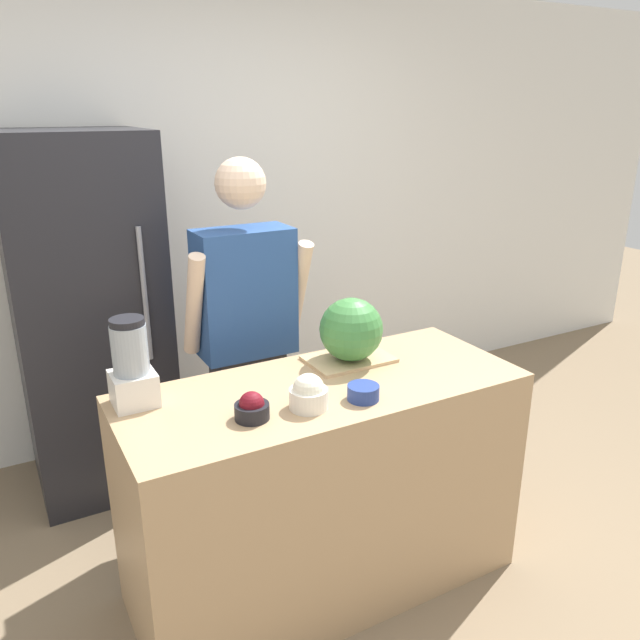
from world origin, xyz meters
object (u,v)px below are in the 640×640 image
(bowl_cream, at_px, (309,394))
(bowl_small_blue, at_px, (363,392))
(refrigerator, at_px, (90,318))
(bowl_cherries, at_px, (252,408))
(person, at_px, (247,341))
(watermelon, at_px, (351,329))
(blender, at_px, (132,366))

(bowl_cream, xyz_separation_m, bowl_small_blue, (0.20, -0.04, -0.03))
(refrigerator, height_order, bowl_cherries, refrigerator)
(refrigerator, xyz_separation_m, bowl_cherries, (0.29, -1.38, 0.04))
(person, height_order, watermelon, person)
(bowl_cream, distance_m, blender, 0.62)
(bowl_small_blue, height_order, blender, blender)
(bowl_cream, xyz_separation_m, blender, (-0.52, 0.32, 0.09))
(refrigerator, relative_size, bowl_cherries, 15.23)
(bowl_cherries, bearing_deg, blender, 136.61)
(refrigerator, bearing_deg, watermelon, -53.28)
(bowl_small_blue, distance_m, blender, 0.82)
(bowl_cream, bearing_deg, blender, 148.15)
(refrigerator, bearing_deg, bowl_cream, -70.55)
(person, relative_size, bowl_cherries, 14.38)
(bowl_small_blue, bearing_deg, person, 97.34)
(refrigerator, distance_m, bowl_small_blue, 1.60)
(bowl_cream, bearing_deg, bowl_small_blue, -9.95)
(refrigerator, relative_size, watermelon, 6.99)
(watermelon, distance_m, bowl_cherries, 0.61)
(refrigerator, xyz_separation_m, blender, (-0.03, -1.08, 0.15))
(watermelon, xyz_separation_m, blender, (-0.87, 0.05, 0.00))
(refrigerator, bearing_deg, bowl_small_blue, -64.11)
(bowl_small_blue, bearing_deg, bowl_cherries, 171.80)
(bowl_cherries, distance_m, bowl_cream, 0.21)
(watermelon, bearing_deg, refrigerator, 126.72)
(bowl_cherries, xyz_separation_m, blender, (-0.32, 0.30, 0.10))
(watermelon, xyz_separation_m, bowl_cream, (-0.34, -0.28, -0.09))
(bowl_cherries, bearing_deg, watermelon, 25.07)
(bowl_cherries, height_order, blender, blender)
(refrigerator, xyz_separation_m, watermelon, (0.84, -1.13, 0.15))
(person, relative_size, blender, 5.33)
(bowl_cherries, relative_size, bowl_small_blue, 1.03)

